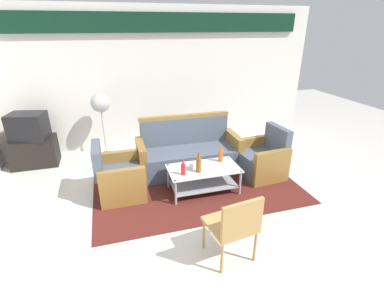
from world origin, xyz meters
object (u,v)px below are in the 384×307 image
(armchair_left, at_px, (119,178))
(pedestal_fan, at_px, (101,107))
(armchair_right, at_px, (262,160))
(bottle_brown, at_px, (199,165))
(bottle_orange, at_px, (221,156))
(bottle_red, at_px, (183,169))
(coffee_table, at_px, (203,176))
(couch, at_px, (189,154))
(tv_stand, at_px, (34,152))
(television, at_px, (28,126))
(cup, at_px, (192,165))
(wicker_chair, at_px, (235,224))

(armchair_left, xyz_separation_m, pedestal_fan, (-0.17, 1.59, 0.73))
(armchair_right, height_order, bottle_brown, armchair_right)
(bottle_brown, bearing_deg, bottle_orange, 28.99)
(bottle_red, bearing_deg, coffee_table, 17.78)
(bottle_red, height_order, bottle_orange, bottle_orange)
(armchair_right, relative_size, pedestal_fan, 0.67)
(couch, height_order, tv_stand, couch)
(couch, distance_m, bottle_brown, 0.90)
(bottle_orange, xyz_separation_m, television, (-3.06, 1.65, 0.25))
(bottle_red, distance_m, cup, 0.24)
(pedestal_fan, bearing_deg, wicker_chair, -68.90)
(armchair_left, height_order, coffee_table, armchair_left)
(armchair_left, relative_size, tv_stand, 1.06)
(tv_stand, bearing_deg, couch, -20.85)
(armchair_left, xyz_separation_m, bottle_red, (0.92, -0.38, 0.21))
(bottle_brown, distance_m, cup, 0.17)
(pedestal_fan, bearing_deg, tv_stand, -177.77)
(bottle_orange, bearing_deg, armchair_left, 175.93)
(pedestal_fan, bearing_deg, armchair_right, -31.88)
(cup, bearing_deg, television, 145.26)
(couch, bearing_deg, television, -20.17)
(couch, bearing_deg, bottle_red, 70.27)
(coffee_table, xyz_separation_m, pedestal_fan, (-1.44, 1.85, 0.74))
(armchair_left, bearing_deg, bottle_orange, 85.47)
(couch, bearing_deg, bottle_orange, 120.87)
(armchair_right, xyz_separation_m, tv_stand, (-3.88, 1.56, -0.03))
(bottle_orange, distance_m, pedestal_fan, 2.51)
(coffee_table, distance_m, pedestal_fan, 2.46)
(bottle_red, bearing_deg, bottle_orange, 21.00)
(couch, height_order, bottle_red, couch)
(armchair_right, height_order, tv_stand, armchair_right)
(couch, bearing_deg, cup, 78.84)
(couch, xyz_separation_m, cup, (-0.15, -0.73, 0.14))
(wicker_chair, bearing_deg, bottle_red, 90.01)
(television, relative_size, wicker_chair, 0.81)
(bottle_brown, distance_m, bottle_orange, 0.51)
(couch, height_order, coffee_table, couch)
(television, bearing_deg, armchair_right, 171.02)
(armchair_right, relative_size, bottle_red, 3.50)
(tv_stand, bearing_deg, television, 76.99)
(television, height_order, wicker_chair, television)
(bottle_red, bearing_deg, wicker_chair, -81.63)
(bottle_red, bearing_deg, tv_stand, 141.05)
(armchair_right, xyz_separation_m, bottle_red, (-1.51, -0.35, 0.21))
(bottle_red, xyz_separation_m, cup, (0.18, 0.15, -0.04))
(bottle_orange, distance_m, wicker_chair, 1.71)
(bottle_red, xyz_separation_m, tv_stand, (-2.37, 1.92, -0.24))
(armchair_left, relative_size, wicker_chair, 1.01)
(armchair_left, distance_m, wicker_chair, 2.09)
(couch, xyz_separation_m, coffee_table, (0.02, -0.77, -0.04))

